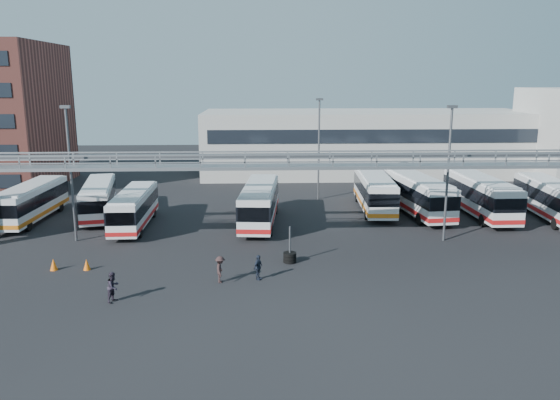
{
  "coord_description": "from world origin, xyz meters",
  "views": [
    {
      "loc": [
        -2.05,
        -32.46,
        12.07
      ],
      "look_at": [
        -0.54,
        6.0,
        3.5
      ],
      "focal_mm": 35.0,
      "sensor_mm": 36.0,
      "label": 1
    }
  ],
  "objects_px": {
    "tire_stack": "(290,256)",
    "bus_0": "(32,201)",
    "light_pole_left": "(70,167)",
    "bus_9": "(552,199)",
    "bus_8": "(480,195)",
    "light_pole_mid": "(448,166)",
    "bus_1": "(99,198)",
    "cone_right": "(54,264)",
    "bus_4": "(260,202)",
    "cone_left": "(87,264)",
    "bus_6": "(374,191)",
    "bus_7": "(417,193)",
    "bus_2": "(134,207)",
    "pedestrian_b": "(113,287)",
    "pedestrian_d": "(258,267)",
    "light_pole_back": "(319,143)",
    "pedestrian_c": "(220,269)"
  },
  "relations": [
    {
      "from": "light_pole_mid",
      "to": "bus_2",
      "type": "relative_size",
      "value": 1.01
    },
    {
      "from": "cone_left",
      "to": "tire_stack",
      "type": "relative_size",
      "value": 0.29
    },
    {
      "from": "bus_7",
      "to": "pedestrian_c",
      "type": "bearing_deg",
      "value": -141.53
    },
    {
      "from": "light_pole_left",
      "to": "tire_stack",
      "type": "xyz_separation_m",
      "value": [
        15.98,
        -5.62,
        -5.3
      ]
    },
    {
      "from": "bus_7",
      "to": "bus_6",
      "type": "bearing_deg",
      "value": 149.86
    },
    {
      "from": "bus_6",
      "to": "pedestrian_c",
      "type": "relative_size",
      "value": 6.89
    },
    {
      "from": "bus_7",
      "to": "bus_2",
      "type": "bearing_deg",
      "value": -178.17
    },
    {
      "from": "pedestrian_b",
      "to": "cone_right",
      "type": "xyz_separation_m",
      "value": [
        -5.2,
        5.29,
        -0.47
      ]
    },
    {
      "from": "bus_2",
      "to": "pedestrian_b",
      "type": "xyz_separation_m",
      "value": [
        2.27,
        -15.7,
        -0.83
      ]
    },
    {
      "from": "bus_6",
      "to": "bus_9",
      "type": "distance_m",
      "value": 15.32
    },
    {
      "from": "light_pole_left",
      "to": "bus_1",
      "type": "height_order",
      "value": "light_pole_left"
    },
    {
      "from": "bus_0",
      "to": "cone_right",
      "type": "distance_m",
      "value": 14.39
    },
    {
      "from": "light_pole_left",
      "to": "bus_2",
      "type": "bearing_deg",
      "value": 47.34
    },
    {
      "from": "bus_6",
      "to": "bus_7",
      "type": "xyz_separation_m",
      "value": [
        3.57,
        -1.59,
        0.04
      ]
    },
    {
      "from": "bus_4",
      "to": "pedestrian_b",
      "type": "relative_size",
      "value": 6.65
    },
    {
      "from": "bus_4",
      "to": "bus_0",
      "type": "bearing_deg",
      "value": 179.84
    },
    {
      "from": "bus_0",
      "to": "bus_2",
      "type": "relative_size",
      "value": 1.05
    },
    {
      "from": "bus_1",
      "to": "cone_left",
      "type": "height_order",
      "value": "bus_1"
    },
    {
      "from": "bus_1",
      "to": "cone_right",
      "type": "relative_size",
      "value": 13.69
    },
    {
      "from": "light_pole_left",
      "to": "bus_9",
      "type": "height_order",
      "value": "light_pole_left"
    },
    {
      "from": "bus_0",
      "to": "cone_left",
      "type": "relative_size",
      "value": 14.61
    },
    {
      "from": "light_pole_mid",
      "to": "light_pole_back",
      "type": "relative_size",
      "value": 1.0
    },
    {
      "from": "bus_6",
      "to": "pedestrian_d",
      "type": "xyz_separation_m",
      "value": [
        -10.85,
        -17.65,
        -1.11
      ]
    },
    {
      "from": "light_pole_back",
      "to": "pedestrian_d",
      "type": "relative_size",
      "value": 6.5
    },
    {
      "from": "light_pole_left",
      "to": "cone_right",
      "type": "xyz_separation_m",
      "value": [
        0.66,
        -6.52,
        -5.34
      ]
    },
    {
      "from": "pedestrian_b",
      "to": "bus_9",
      "type": "bearing_deg",
      "value": -40.83
    },
    {
      "from": "light_pole_mid",
      "to": "bus_0",
      "type": "distance_m",
      "value": 34.73
    },
    {
      "from": "bus_7",
      "to": "bus_9",
      "type": "xyz_separation_m",
      "value": [
        11.26,
        -2.24,
        -0.08
      ]
    },
    {
      "from": "bus_4",
      "to": "cone_left",
      "type": "xyz_separation_m",
      "value": [
        -11.2,
        -11.07,
        -1.53
      ]
    },
    {
      "from": "bus_2",
      "to": "cone_left",
      "type": "bearing_deg",
      "value": -95.36
    },
    {
      "from": "light_pole_mid",
      "to": "pedestrian_c",
      "type": "relative_size",
      "value": 6.17
    },
    {
      "from": "bus_6",
      "to": "bus_1",
      "type": "bearing_deg",
      "value": -173.23
    },
    {
      "from": "cone_left",
      "to": "bus_6",
      "type": "bearing_deg",
      "value": 35.23
    },
    {
      "from": "bus_8",
      "to": "light_pole_mid",
      "type": "bearing_deg",
      "value": -128.12
    },
    {
      "from": "bus_7",
      "to": "bus_1",
      "type": "bearing_deg",
      "value": 173.4
    },
    {
      "from": "light_pole_back",
      "to": "bus_0",
      "type": "height_order",
      "value": "light_pole_back"
    },
    {
      "from": "light_pole_left",
      "to": "bus_9",
      "type": "xyz_separation_m",
      "value": [
        39.54,
        5.08,
        -3.87
      ]
    },
    {
      "from": "light_pole_mid",
      "to": "cone_left",
      "type": "height_order",
      "value": "light_pole_mid"
    },
    {
      "from": "light_pole_back",
      "to": "tire_stack",
      "type": "height_order",
      "value": "light_pole_back"
    },
    {
      "from": "cone_right",
      "to": "bus_6",
      "type": "bearing_deg",
      "value": 32.71
    },
    {
      "from": "tire_stack",
      "to": "bus_0",
      "type": "bearing_deg",
      "value": 151.22
    },
    {
      "from": "bus_6",
      "to": "tire_stack",
      "type": "relative_size",
      "value": 4.54
    },
    {
      "from": "bus_2",
      "to": "bus_4",
      "type": "height_order",
      "value": "bus_4"
    },
    {
      "from": "pedestrian_d",
      "to": "bus_1",
      "type": "bearing_deg",
      "value": 70.56
    },
    {
      "from": "bus_7",
      "to": "tire_stack",
      "type": "xyz_separation_m",
      "value": [
        -12.3,
        -12.95,
        -1.51
      ]
    },
    {
      "from": "bus_9",
      "to": "pedestrian_d",
      "type": "xyz_separation_m",
      "value": [
        -25.68,
        -13.82,
        -1.07
      ]
    },
    {
      "from": "light_pole_left",
      "to": "bus_4",
      "type": "bearing_deg",
      "value": 17.88
    },
    {
      "from": "bus_4",
      "to": "bus_9",
      "type": "distance_m",
      "value": 25.56
    },
    {
      "from": "light_pole_mid",
      "to": "bus_4",
      "type": "bearing_deg",
      "value": 158.53
    },
    {
      "from": "bus_2",
      "to": "bus_9",
      "type": "relative_size",
      "value": 0.9
    }
  ]
}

